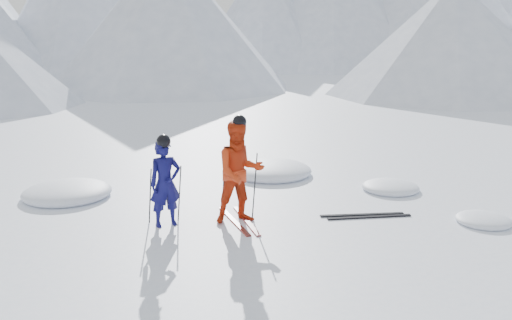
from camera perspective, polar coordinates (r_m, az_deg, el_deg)
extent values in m
plane|color=white|center=(10.80, 7.76, -6.09)|extent=(160.00, 160.00, 0.00)
cone|color=#B2BCD1|center=(61.22, -9.40, 15.40)|extent=(17.69, 17.69, 11.93)
cone|color=#B2BCD1|center=(53.87, 0.88, 15.30)|extent=(19.63, 19.63, 10.85)
cone|color=#B2BCD1|center=(33.24, 19.79, 12.02)|extent=(14.00, 14.00, 6.50)
cone|color=#B2BCD1|center=(35.89, -9.26, 14.65)|extent=(16.00, 16.00, 9.00)
imported|color=#0C0C48|center=(10.23, -9.53, -2.45)|extent=(0.70, 0.58, 1.64)
imported|color=red|center=(10.24, -1.71, -1.29)|extent=(1.09, 0.92, 1.97)
cylinder|color=black|center=(10.47, -11.08, -3.71)|extent=(0.11, 0.08, 1.09)
cylinder|color=black|center=(10.53, -8.05, -3.48)|extent=(0.11, 0.07, 1.09)
cylinder|color=black|center=(10.55, -3.44, -2.72)|extent=(0.13, 0.10, 1.31)
cylinder|color=black|center=(10.50, -0.14, -2.77)|extent=(0.13, 0.09, 1.31)
cube|color=black|center=(10.52, -2.33, -6.43)|extent=(0.49, 1.67, 0.03)
cube|color=black|center=(10.54, -1.02, -6.38)|extent=(0.37, 1.69, 0.03)
cube|color=black|center=(11.06, 11.09, -5.67)|extent=(1.70, 0.11, 0.03)
cube|color=black|center=(10.96, 11.83, -5.89)|extent=(1.70, 0.13, 0.03)
ellipsoid|color=white|center=(12.79, -19.22, -3.64)|extent=(1.94, 1.94, 0.43)
ellipsoid|color=white|center=(12.95, 13.96, -3.07)|extent=(1.31, 1.31, 0.29)
ellipsoid|color=white|center=(13.94, 1.59, -1.51)|extent=(2.09, 2.09, 0.46)
ellipsoid|color=white|center=(11.35, 22.82, -6.09)|extent=(1.05, 1.05, 0.23)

